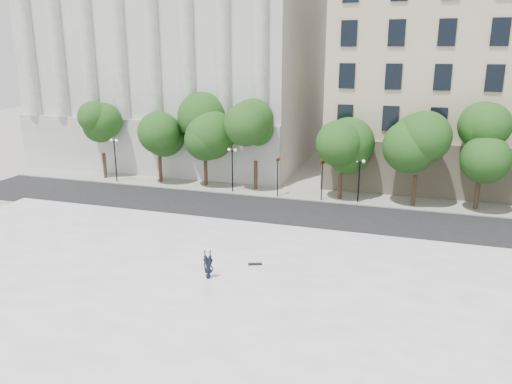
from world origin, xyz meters
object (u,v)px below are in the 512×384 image
traffic_light_west (278,158)px  skateboard (255,264)px  traffic_light_east (323,161)px  person_lying (209,274)px

traffic_light_west → skateboard: bearing=-79.7°
traffic_light_west → skateboard: (2.86, -15.70, -3.18)m
traffic_light_east → skateboard: traffic_light_east is taller
traffic_light_east → person_lying: traffic_light_east is taller
person_lying → skateboard: person_lying is taller
traffic_light_east → skateboard: 16.05m
person_lying → skateboard: size_ratio=1.99×
traffic_light_west → traffic_light_east: size_ratio=1.01×
skateboard → traffic_light_west: bearing=77.8°
traffic_light_west → traffic_light_east: 4.02m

